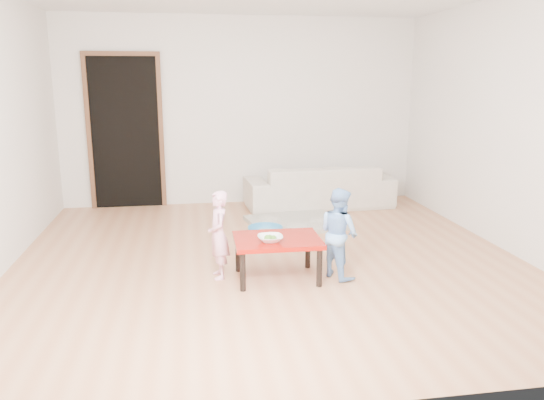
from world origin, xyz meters
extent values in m
cube|color=#B5764D|center=(0.00, 0.00, 0.00)|extent=(5.00, 5.00, 0.01)
cube|color=silver|center=(0.00, 2.50, 1.30)|extent=(5.00, 0.02, 2.60)
cube|color=silver|center=(2.50, 0.00, 1.30)|extent=(0.02, 5.00, 2.60)
imported|color=beige|center=(1.02, 2.05, 0.29)|extent=(2.06, 0.90, 0.59)
cube|color=orange|center=(0.57, 1.86, 0.45)|extent=(0.49, 0.45, 0.12)
imported|color=white|center=(-0.09, -0.64, 0.41)|extent=(0.22, 0.22, 0.05)
imported|color=pink|center=(-0.52, -0.43, 0.40)|extent=(0.22, 0.31, 0.80)
imported|color=#6B98F9|center=(0.55, -0.58, 0.41)|extent=(0.46, 0.50, 0.83)
imported|color=#3388C0|center=(0.07, 0.71, 0.06)|extent=(0.40, 0.40, 0.12)
camera|label=1|loc=(-0.77, -5.01, 1.79)|focal=35.00mm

